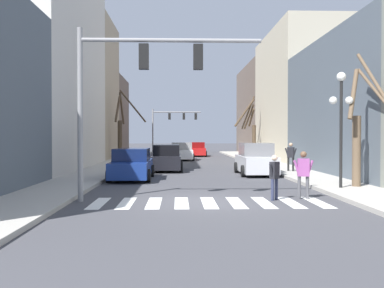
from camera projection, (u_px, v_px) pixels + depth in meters
ground_plane at (209, 202)px, 14.90m from camera, size 240.00×240.00×0.00m
sidewalk_left at (33, 200)px, 14.72m from camera, size 2.52×90.00×0.15m
sidewalk_right at (380, 199)px, 15.08m from camera, size 2.52×90.00×0.15m
building_row_left at (53, 88)px, 32.36m from camera, size 6.00×46.33×13.39m
building_row_right at (316, 99)px, 35.95m from camera, size 6.00×52.72×11.70m
crosswalk_stripes at (209, 203)px, 14.71m from camera, size 7.65×2.60×0.01m
traffic_signal_near at (134, 76)px, 14.95m from camera, size 6.13×0.28×5.79m
traffic_signal_far at (171, 120)px, 57.70m from camera, size 6.24×0.28×5.69m
street_lamp_right_corner at (341, 106)px, 17.70m from camera, size 0.95×0.36×4.57m
car_parked_left_near at (132, 165)px, 22.66m from camera, size 2.09×4.89×1.57m
car_parked_left_mid at (256, 160)px, 25.35m from camera, size 2.04×4.56×1.81m
car_driving_away_lane at (196, 150)px, 48.84m from camera, size 2.07×4.36×1.53m
car_driving_toward_lane at (182, 152)px, 40.91m from camera, size 2.21×4.58×1.61m
car_parked_left_far at (167, 159)px, 28.37m from camera, size 2.01×4.66×1.64m
pedestrian_on_right_sidewalk at (303, 171)px, 15.64m from camera, size 0.72×0.24×1.66m
pedestrian_crossing_street at (275, 173)px, 15.29m from camera, size 0.50×0.55×1.55m
pedestrian_waiting_at_curb at (291, 154)px, 26.20m from camera, size 0.66×0.41×1.65m
street_tree_right_mid at (251, 129)px, 42.92m from camera, size 2.16×2.48×5.85m
street_tree_right_far at (121, 129)px, 39.25m from camera, size 2.53×4.01×6.10m
street_tree_left_far at (360, 131)px, 17.99m from camera, size 1.51×1.91×5.40m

